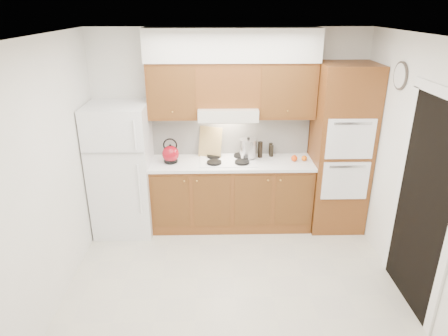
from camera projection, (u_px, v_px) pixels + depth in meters
name	position (u px, v px, depth m)	size (l,w,h in m)	color
floor	(233.00, 277.00, 4.50)	(3.60, 3.60, 0.00)	beige
ceiling	(236.00, 35.00, 3.51)	(3.60, 3.60, 0.00)	white
wall_back	(229.00, 128.00, 5.39)	(3.60, 0.02, 2.60)	white
wall_left	(54.00, 173.00, 3.96)	(0.02, 3.00, 2.60)	white
wall_right	(411.00, 169.00, 4.04)	(0.02, 3.00, 2.60)	white
fridge	(122.00, 169.00, 5.19)	(0.75, 0.72, 1.72)	white
base_cabinets	(231.00, 194.00, 5.44)	(2.11, 0.60, 0.90)	brown
countertop	(232.00, 163.00, 5.25)	(2.13, 0.62, 0.04)	white
backsplash	(231.00, 134.00, 5.41)	(2.11, 0.03, 0.56)	white
oven_cabinet	(340.00, 149.00, 5.20)	(0.70, 0.65, 2.20)	brown
upper_cab_left	(173.00, 90.00, 5.01)	(0.63, 0.33, 0.70)	brown
upper_cab_right	(286.00, 90.00, 5.05)	(0.73, 0.33, 0.70)	brown
range_hood	(228.00, 113.00, 5.08)	(0.75, 0.45, 0.15)	silver
upper_cab_over_hood	(228.00, 84.00, 5.00)	(0.75, 0.33, 0.55)	brown
soffit	(232.00, 45.00, 4.81)	(2.13, 0.36, 0.40)	silver
cooktop	(228.00, 160.00, 5.26)	(0.74, 0.50, 0.01)	white
doorway	(422.00, 208.00, 3.82)	(0.02, 0.90, 2.10)	black
wall_clock	(401.00, 76.00, 4.23)	(0.30, 0.30, 0.02)	#3F3833
kettle	(171.00, 154.00, 5.16)	(0.22, 0.22, 0.22)	maroon
cutting_board	(210.00, 143.00, 5.33)	(0.32, 0.02, 0.42)	tan
stock_pot	(248.00, 148.00, 5.28)	(0.22, 0.22, 0.23)	#B4B3B8
condiment_a	(260.00, 150.00, 5.34)	(0.06, 0.06, 0.22)	black
condiment_b	(271.00, 149.00, 5.46)	(0.05, 0.05, 0.16)	black
condiment_c	(271.00, 151.00, 5.39)	(0.05, 0.05, 0.16)	black
orange_near	(304.00, 158.00, 5.24)	(0.07, 0.07, 0.07)	orange
orange_far	(294.00, 158.00, 5.23)	(0.08, 0.08, 0.08)	#DC470B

